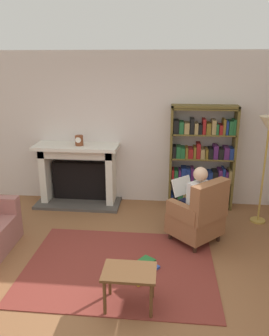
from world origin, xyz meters
name	(u,v)px	position (x,y,z in m)	size (l,w,h in m)	color
ground	(116,282)	(0.00, 0.00, 0.00)	(14.00, 14.00, 0.00)	brown
back_wall	(136,129)	(0.00, 2.55, 1.35)	(5.60, 0.10, 2.70)	beige
area_rug	(120,267)	(0.00, 0.30, 0.01)	(2.40, 1.80, 0.01)	maroon
fireplace	(79,172)	(-1.03, 2.30, 0.59)	(1.52, 0.64, 1.11)	#4C4742
mantel_clock	(79,140)	(-0.97, 2.20, 1.20)	(0.14, 0.14, 0.18)	brown
bookshelf	(202,158)	(1.17, 2.33, 0.90)	(1.12, 0.32, 1.82)	brown
armchair_reading	(199,215)	(1.04, 1.03, 0.42)	(0.89, 0.89, 0.97)	#331E14
seated_reader	(193,200)	(0.96, 1.12, 0.62)	(0.58, 0.58, 1.14)	silver
side_table	(129,276)	(0.21, -0.40, 0.37)	(0.56, 0.39, 0.44)	brown
scattered_books	(144,269)	(0.31, 0.24, 0.03)	(0.43, 0.64, 0.03)	#334CA5
floor_lamp	(268,134)	(2.08, 1.81, 1.47)	(0.32, 0.32, 1.73)	#B7933F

